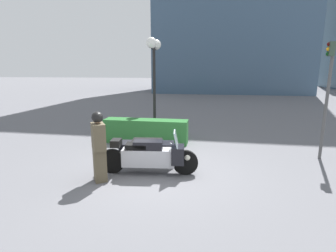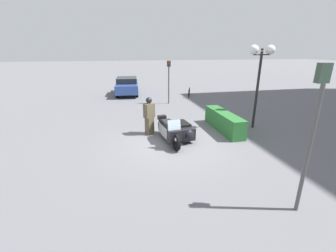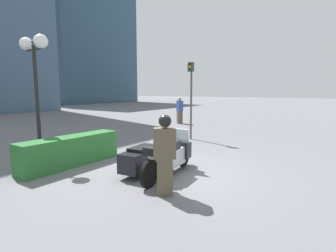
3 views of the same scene
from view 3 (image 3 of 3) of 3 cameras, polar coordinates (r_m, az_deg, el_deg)
The scene contains 8 objects.
ground_plane at distance 7.32m, azimuth 0.55°, elevation -9.93°, with size 160.00×160.00×0.00m, color slate.
police_motorcycle at distance 7.08m, azimuth -2.50°, elevation -6.63°, with size 2.57×1.34×1.16m.
officer_rider at distance 5.57m, azimuth -0.64°, elevation -5.86°, with size 0.49×0.55×1.73m.
hedge_bush_curbside at distance 8.34m, azimuth -20.33°, elevation -5.11°, with size 3.11×0.66×0.88m, color #28662D.
twin_lamp_post at distance 9.56m, azimuth -27.10°, elevation 13.08°, with size 0.43×1.27×3.93m.
traffic_light_near at distance 11.90m, azimuth 5.02°, elevation 7.94°, with size 0.23×0.27×3.46m.
pedestrian_bystander at distance 17.69m, azimuth 2.55°, elevation 3.42°, with size 0.55×0.59×1.78m.
office_building_side at distance 52.66m, azimuth -17.31°, elevation 18.72°, with size 16.81×9.37×25.11m, color #2D4C60.
Camera 3 is at (-5.80, -3.87, 2.22)m, focal length 28.00 mm.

